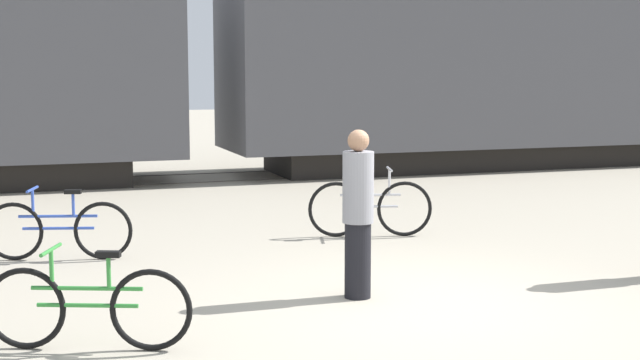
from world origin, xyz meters
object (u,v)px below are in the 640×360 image
at_px(freight_train, 202,41).
at_px(person_in_grey, 358,213).
at_px(bicycle_blue, 58,229).
at_px(bicycle_green, 88,307).
at_px(bicycle_silver, 370,208).

distance_m(freight_train, person_in_grey, 10.38).
height_order(freight_train, bicycle_blue, freight_train).
distance_m(bicycle_green, person_in_grey, 2.91).
bearing_deg(bicycle_silver, person_in_grey, -114.19).
relative_size(bicycle_blue, bicycle_green, 1.05).
relative_size(freight_train, bicycle_blue, 32.20).
bearing_deg(freight_train, bicycle_green, -106.11).
relative_size(bicycle_green, person_in_grey, 0.96).
xyz_separation_m(freight_train, bicycle_silver, (0.89, -7.18, -2.46)).
height_order(bicycle_green, person_in_grey, person_in_grey).
xyz_separation_m(bicycle_blue, person_in_grey, (2.80, -2.83, 0.49)).
relative_size(bicycle_silver, bicycle_green, 1.01).
xyz_separation_m(bicycle_silver, person_in_grey, (-1.35, -3.00, 0.47)).
distance_m(bicycle_silver, person_in_grey, 3.33).
relative_size(bicycle_blue, person_in_grey, 1.01).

